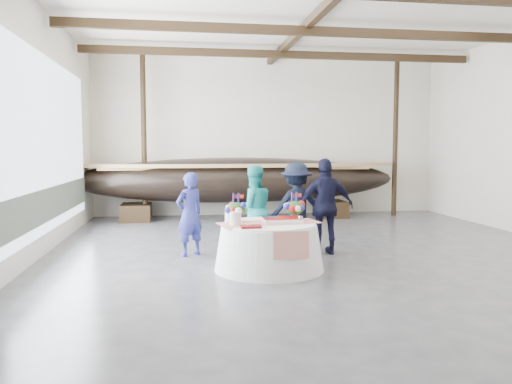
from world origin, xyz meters
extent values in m
cube|color=#3D3D42|center=(0.00, 0.00, 0.00)|extent=(10.00, 12.00, 0.01)
cube|color=silver|center=(0.00, 6.00, 2.25)|extent=(10.00, 0.02, 4.50)
cube|color=silver|center=(-5.00, 0.00, 2.25)|extent=(0.02, 12.00, 4.50)
cube|color=black|center=(0.00, 1.50, 4.25)|extent=(9.80, 0.12, 0.18)
cube|color=black|center=(0.00, 4.00, 4.25)|extent=(9.80, 0.12, 0.18)
cube|color=black|center=(0.00, 0.00, 4.38)|extent=(0.15, 11.76, 0.15)
cylinder|color=black|center=(-3.50, 5.10, 2.25)|extent=(0.14, 0.14, 4.50)
cylinder|color=black|center=(3.50, 5.10, 2.25)|extent=(0.14, 0.14, 4.50)
cube|color=silver|center=(-4.95, 1.00, 2.00)|extent=(0.02, 7.00, 3.20)
cube|color=#596654|center=(-4.94, 1.00, 0.90)|extent=(0.02, 7.00, 0.60)
cube|color=black|center=(-3.74, 5.10, 0.22)|extent=(0.78, 1.00, 0.45)
cube|color=black|center=(1.62, 5.10, 0.22)|extent=(0.78, 1.00, 0.45)
ellipsoid|color=black|center=(-1.06, 5.10, 1.06)|extent=(8.93, 1.79, 1.23)
cube|color=#9E7A4C|center=(-1.06, 5.10, 1.39)|extent=(7.14, 1.17, 0.07)
cone|color=silver|center=(-1.17, -0.73, 0.36)|extent=(1.73, 1.73, 0.72)
cylinder|color=silver|center=(-1.17, -0.73, 0.73)|extent=(1.47, 1.47, 0.04)
cube|color=red|center=(-1.17, -0.73, 0.75)|extent=(1.67, 0.82, 0.01)
cube|color=white|center=(-0.96, -0.72, 0.78)|extent=(0.60, 0.40, 0.07)
cylinder|color=white|center=(-1.72, -0.88, 0.85)|extent=(0.18, 0.18, 0.21)
cylinder|color=white|center=(-1.75, -0.41, 0.84)|extent=(0.18, 0.18, 0.18)
cube|color=maroon|center=(-1.52, -1.15, 0.76)|extent=(0.30, 0.24, 0.03)
cone|color=silver|center=(-0.69, -0.85, 0.81)|extent=(0.09, 0.09, 0.12)
imported|color=navy|center=(-2.40, 0.51, 0.75)|extent=(0.65, 0.60, 1.50)
imported|color=teal|center=(-1.23, 0.61, 0.80)|extent=(0.87, 0.73, 1.61)
imported|color=black|center=(-0.43, 0.60, 0.83)|extent=(1.17, 0.80, 1.66)
imported|color=black|center=(0.05, 0.27, 0.87)|extent=(1.02, 0.43, 1.74)
camera|label=1|loc=(-2.53, -8.41, 1.92)|focal=35.00mm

